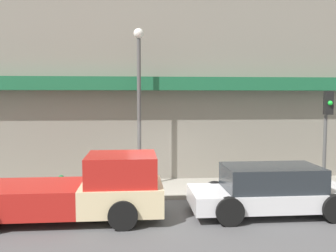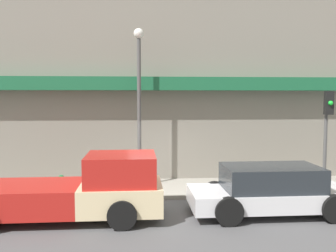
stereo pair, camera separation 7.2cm
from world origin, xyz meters
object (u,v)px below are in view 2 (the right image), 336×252
object	(u,v)px
fire_hydrant	(61,184)
street_lamp	(139,89)
traffic_light	(327,122)
pickup_truck	(75,191)
parked_car	(271,190)

from	to	relation	value
fire_hydrant	street_lamp	size ratio (longest dim) A/B	0.11
fire_hydrant	traffic_light	size ratio (longest dim) A/B	0.18
fire_hydrant	traffic_light	bearing A→B (deg)	-1.21
pickup_truck	traffic_light	bearing A→B (deg)	14.87
pickup_truck	parked_car	xyz separation A→B (m)	(5.49, 0.00, -0.10)
parked_car	traffic_light	xyz separation A→B (m)	(2.77, 2.22, 1.79)
parked_car	traffic_light	bearing A→B (deg)	38.76
parked_car	traffic_light	world-z (taller)	traffic_light
pickup_truck	traffic_light	distance (m)	8.72
pickup_truck	traffic_light	xyz separation A→B (m)	(8.26, 2.22, 1.70)
pickup_truck	fire_hydrant	bearing A→B (deg)	109.29
parked_car	traffic_light	size ratio (longest dim) A/B	1.36
fire_hydrant	pickup_truck	bearing A→B (deg)	-70.57
street_lamp	fire_hydrant	bearing A→B (deg)	-165.12
pickup_truck	street_lamp	world-z (taller)	street_lamp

